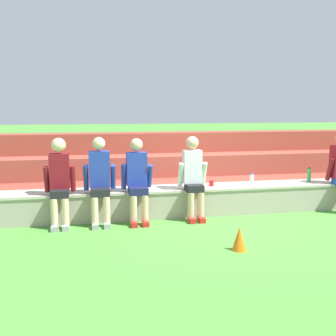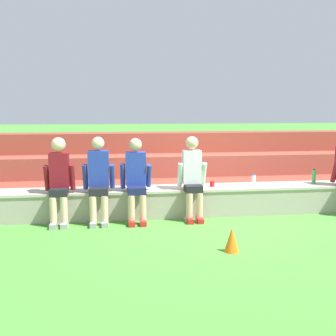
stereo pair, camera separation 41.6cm
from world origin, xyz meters
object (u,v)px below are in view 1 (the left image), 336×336
at_px(sports_cone, 239,239).
at_px(person_left_of_center, 100,179).
at_px(water_bottle_near_right, 252,179).
at_px(person_center, 137,178).
at_px(person_right_of_center, 193,176).
at_px(person_far_left, 60,180).
at_px(water_bottle_near_left, 309,175).
at_px(plastic_cup_right_end, 211,183).

bearing_deg(sports_cone, person_left_of_center, 138.37).
bearing_deg(water_bottle_near_right, person_center, -173.17).
relative_size(person_center, person_right_of_center, 0.99).
height_order(person_far_left, person_right_of_center, person_far_left).
relative_size(person_left_of_center, water_bottle_near_left, 5.12).
distance_m(person_center, person_right_of_center, 0.94).
bearing_deg(sports_cone, water_bottle_near_left, 41.90).
xyz_separation_m(person_right_of_center, water_bottle_near_right, (1.15, 0.25, -0.15)).
relative_size(person_far_left, person_center, 1.02).
xyz_separation_m(person_far_left, water_bottle_near_right, (3.32, 0.26, -0.16)).
distance_m(person_left_of_center, sports_cone, 2.43).
distance_m(person_far_left, person_left_of_center, 0.62).
distance_m(person_center, plastic_cup_right_end, 1.38).
bearing_deg(person_center, sports_cone, -53.77).
xyz_separation_m(person_left_of_center, sports_cone, (1.76, -1.57, -0.58)).
height_order(person_center, sports_cone, person_center).
bearing_deg(sports_cone, person_center, 126.23).
relative_size(water_bottle_near_left, sports_cone, 0.86).
bearing_deg(person_far_left, sports_cone, -33.32).
bearing_deg(person_right_of_center, water_bottle_near_right, 12.09).
relative_size(person_right_of_center, water_bottle_near_right, 6.70).
bearing_deg(person_left_of_center, person_right_of_center, 0.63).
relative_size(person_center, sports_cone, 4.30).
distance_m(person_right_of_center, water_bottle_near_right, 1.19).
height_order(person_left_of_center, sports_cone, person_left_of_center).
height_order(person_far_left, water_bottle_near_right, person_far_left).
height_order(person_center, water_bottle_near_right, person_center).
relative_size(person_left_of_center, water_bottle_near_right, 6.75).
distance_m(person_far_left, sports_cone, 2.91).
relative_size(person_right_of_center, plastic_cup_right_end, 13.87).
distance_m(person_left_of_center, person_center, 0.61).
height_order(person_left_of_center, plastic_cup_right_end, person_left_of_center).
distance_m(person_far_left, water_bottle_near_right, 3.33).
height_order(person_right_of_center, sports_cone, person_right_of_center).
bearing_deg(person_center, water_bottle_near_left, 5.32).
bearing_deg(water_bottle_near_right, water_bottle_near_left, 2.59).
bearing_deg(person_left_of_center, sports_cone, -41.63).
height_order(water_bottle_near_right, sports_cone, water_bottle_near_right).
xyz_separation_m(person_far_left, plastic_cup_right_end, (2.57, 0.27, -0.21)).
distance_m(water_bottle_near_left, plastic_cup_right_end, 1.91).
xyz_separation_m(person_center, person_right_of_center, (0.94, 0.00, 0.01)).
distance_m(water_bottle_near_right, plastic_cup_right_end, 0.75).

